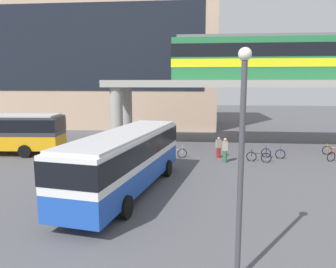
% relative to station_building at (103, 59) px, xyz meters
% --- Properties ---
extents(ground_plane, '(120.00, 120.00, 0.00)m').
position_rel_station_building_xyz_m(ground_plane, '(8.59, -18.91, -8.95)').
color(ground_plane, '#515156').
extents(station_building, '(30.39, 12.34, 17.89)m').
position_rel_station_building_xyz_m(station_building, '(0.00, 0.00, 0.00)').
color(station_building, tan).
rests_on(station_building, ground_plane).
extents(elevated_platform, '(33.01, 5.58, 5.94)m').
position_rel_station_building_xyz_m(elevated_platform, '(21.24, -14.37, -3.87)').
color(elevated_platform, '#9E9B93').
rests_on(elevated_platform, ground_plane).
extents(train, '(21.93, 2.96, 3.84)m').
position_rel_station_building_xyz_m(train, '(21.63, -14.37, -1.04)').
color(train, '#26723F').
rests_on(train, elevated_platform).
extents(bus_main, '(4.44, 11.31, 3.22)m').
position_rel_station_building_xyz_m(bus_main, '(9.40, -28.02, -6.96)').
color(bus_main, '#1E4CB2').
rests_on(bus_main, ground_plane).
extents(bicycle_silver, '(1.77, 0.42, 1.04)m').
position_rel_station_building_xyz_m(bicycle_silver, '(11.36, -19.82, -8.59)').
color(bicycle_silver, black).
rests_on(bicycle_silver, ground_plane).
extents(bicycle_black, '(1.73, 0.58, 1.04)m').
position_rel_station_building_xyz_m(bicycle_black, '(17.51, -20.50, -8.59)').
color(bicycle_black, black).
rests_on(bicycle_black, ground_plane).
extents(bicycle_orange, '(1.72, 0.63, 1.04)m').
position_rel_station_building_xyz_m(bicycle_orange, '(23.91, -17.69, -8.59)').
color(bicycle_orange, black).
rests_on(bicycle_orange, ground_plane).
extents(bicycle_blue, '(1.70, 0.68, 1.04)m').
position_rel_station_building_xyz_m(bicycle_blue, '(18.83, -19.15, -8.59)').
color(bicycle_blue, black).
rests_on(bicycle_blue, ground_plane).
extents(pedestrian_by_bike_rack, '(0.47, 0.41, 1.61)m').
position_rel_station_building_xyz_m(pedestrian_by_bike_rack, '(14.66, -19.43, -8.20)').
color(pedestrian_by_bike_rack, maroon).
rests_on(pedestrian_by_bike_rack, ground_plane).
extents(pedestrian_at_kerb, '(0.42, 0.32, 1.80)m').
position_rel_station_building_xyz_m(pedestrian_at_kerb, '(15.02, -20.92, -8.10)').
color(pedestrian_at_kerb, '#33663F').
rests_on(pedestrian_at_kerb, ground_plane).
extents(lamp_post, '(0.36, 0.36, 6.62)m').
position_rel_station_building_xyz_m(lamp_post, '(14.28, -35.25, -5.06)').
color(lamp_post, '#3F3F44').
rests_on(lamp_post, ground_plane).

